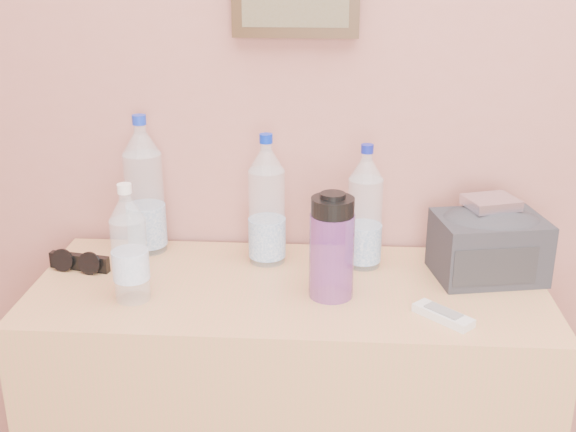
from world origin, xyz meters
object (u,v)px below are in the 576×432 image
at_px(pet_large_b, 267,207).
at_px(sunglasses, 80,262).
at_px(pet_large_a, 144,192).
at_px(foil_packet, 491,203).
at_px(toiletry_bag, 489,243).
at_px(pet_small, 130,250).
at_px(dresser, 289,419).
at_px(nalgene_bottle, 332,246).
at_px(ac_remote, 443,315).
at_px(pet_large_c, 365,213).

bearing_deg(pet_large_b, sunglasses, -169.53).
height_order(pet_large_a, foil_packet, pet_large_a).
bearing_deg(pet_large_a, toiletry_bag, -6.89).
distance_m(pet_small, toiletry_bag, 0.83).
bearing_deg(dresser, pet_small, -165.22).
relative_size(sunglasses, toiletry_bag, 0.62).
distance_m(dresser, nalgene_bottle, 0.50).
height_order(dresser, nalgene_bottle, nalgene_bottle).
bearing_deg(dresser, ac_remote, -22.75).
distance_m(dresser, pet_large_b, 0.54).
height_order(nalgene_bottle, sunglasses, nalgene_bottle).
height_order(pet_large_c, sunglasses, pet_large_c).
bearing_deg(ac_remote, dresser, -158.27).
relative_size(pet_large_c, ac_remote, 2.28).
bearing_deg(pet_large_c, pet_large_b, 177.92).
bearing_deg(dresser, foil_packet, 12.35).
bearing_deg(pet_small, sunglasses, 140.00).
distance_m(dresser, sunglasses, 0.65).
distance_m(nalgene_bottle, toiletry_bag, 0.39).
distance_m(pet_large_c, nalgene_bottle, 0.19).
bearing_deg(pet_small, pet_large_a, 97.27).
relative_size(nalgene_bottle, foil_packet, 2.15).
xyz_separation_m(pet_large_b, ac_remote, (0.40, -0.28, -0.13)).
bearing_deg(pet_large_a, pet_small, -82.73).
bearing_deg(pet_large_b, pet_large_c, -2.08).
bearing_deg(ac_remote, pet_large_c, 165.39).
bearing_deg(toiletry_bag, dresser, 179.17).
relative_size(pet_large_b, pet_small, 1.21).
bearing_deg(ac_remote, nalgene_bottle, -157.65).
bearing_deg(pet_large_c, nalgene_bottle, -114.24).
distance_m(pet_large_a, pet_large_b, 0.32).
bearing_deg(foil_packet, dresser, -167.65).
relative_size(pet_large_a, pet_small, 1.32).
xyz_separation_m(dresser, pet_large_a, (-0.38, 0.19, 0.53)).
bearing_deg(pet_small, pet_large_c, 22.82).
bearing_deg(pet_large_a, pet_large_c, -6.09).
xyz_separation_m(pet_large_b, sunglasses, (-0.45, -0.08, -0.12)).
distance_m(pet_large_a, nalgene_bottle, 0.53).
height_order(pet_large_b, pet_large_c, pet_large_b).
bearing_deg(ac_remote, toiletry_bag, 104.39).
bearing_deg(pet_large_a, sunglasses, -135.41).
relative_size(pet_small, foil_packet, 2.37).
height_order(sunglasses, ac_remote, sunglasses).
xyz_separation_m(nalgene_bottle, toiletry_bag, (0.37, 0.13, -0.04)).
bearing_deg(ac_remote, foil_packet, 106.30).
xyz_separation_m(pet_small, ac_remote, (0.68, -0.05, -0.11)).
bearing_deg(dresser, sunglasses, 174.11).
distance_m(pet_large_b, sunglasses, 0.47).
xyz_separation_m(pet_large_a, pet_large_b, (0.31, -0.05, -0.01)).
distance_m(pet_large_a, pet_small, 0.28).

